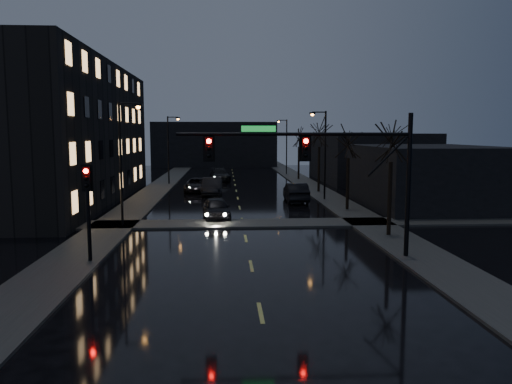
{
  "coord_description": "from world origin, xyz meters",
  "views": [
    {
      "loc": [
        -1.17,
        -14.24,
        6.05
      ],
      "look_at": [
        0.33,
        9.79,
        3.2
      ],
      "focal_mm": 35.0,
      "sensor_mm": 36.0,
      "label": 1
    }
  ],
  "objects": [
    {
      "name": "tree_mid_b",
      "position": [
        8.4,
        36.0,
        6.61
      ],
      "size": [
        3.74,
        3.74,
        8.59
      ],
      "color": "black",
      "rests_on": "ground"
    },
    {
      "name": "far_block",
      "position": [
        -3.0,
        78.0,
        4.0
      ],
      "size": [
        22.0,
        10.0,
        8.0
      ],
      "primitive_type": "cube",
      "color": "black",
      "rests_on": "ground"
    },
    {
      "name": "lead_car",
      "position": [
        5.09,
        29.17,
        0.84
      ],
      "size": [
        1.84,
        5.14,
        1.69
      ],
      "primitive_type": "imported",
      "rotation": [
        0.0,
        0.0,
        3.13
      ],
      "color": "black",
      "rests_on": "ground"
    },
    {
      "name": "oncoming_car_d",
      "position": [
        -1.8,
        49.12,
        0.79
      ],
      "size": [
        2.93,
        5.7,
        1.58
      ],
      "primitive_type": "imported",
      "rotation": [
        0.0,
        0.0,
        0.14
      ],
      "color": "black",
      "rests_on": "ground"
    },
    {
      "name": "oncoming_car_c",
      "position": [
        -4.08,
        37.29,
        0.72
      ],
      "size": [
        2.48,
        5.21,
        1.44
      ],
      "primitive_type": "imported",
      "rotation": [
        0.0,
        0.0,
        -0.02
      ],
      "color": "black",
      "rests_on": "ground"
    },
    {
      "name": "tree_near",
      "position": [
        8.4,
        14.0,
        6.22
      ],
      "size": [
        3.52,
        3.52,
        8.08
      ],
      "color": "black",
      "rests_on": "ground"
    },
    {
      "name": "oncoming_car_b",
      "position": [
        -2.45,
        34.58,
        0.85
      ],
      "size": [
        1.94,
        5.23,
        1.71
      ],
      "primitive_type": "imported",
      "rotation": [
        0.0,
        0.0,
        -0.03
      ],
      "color": "black",
      "rests_on": "ground"
    },
    {
      "name": "sidewalk_left",
      "position": [
        -8.5,
        35.0,
        0.06
      ],
      "size": [
        3.0,
        140.0,
        0.12
      ],
      "primitive_type": "cube",
      "color": "#2D2D2B",
      "rests_on": "ground"
    },
    {
      "name": "commercial_right_near",
      "position": [
        15.5,
        26.0,
        2.5
      ],
      "size": [
        10.0,
        14.0,
        5.0
      ],
      "primitive_type": "cube",
      "color": "black",
      "rests_on": "ground"
    },
    {
      "name": "signal_pole_left",
      "position": [
        -7.5,
        8.99,
        3.01
      ],
      "size": [
        0.35,
        0.41,
        4.53
      ],
      "color": "black",
      "rests_on": "ground"
    },
    {
      "name": "signal_mast",
      "position": [
        3.85,
        9.0,
        4.87
      ],
      "size": [
        11.11,
        0.41,
        7.0
      ],
      "color": "black",
      "rests_on": "ground"
    },
    {
      "name": "tree_far",
      "position": [
        8.4,
        50.0,
        6.06
      ],
      "size": [
        3.43,
        3.43,
        7.88
      ],
      "color": "black",
      "rests_on": "ground"
    },
    {
      "name": "tree_mid_a",
      "position": [
        8.4,
        24.0,
        5.83
      ],
      "size": [
        3.3,
        3.3,
        7.58
      ],
      "color": "black",
      "rests_on": "ground"
    },
    {
      "name": "streetlight_l_near",
      "position": [
        -7.58,
        18.0,
        4.77
      ],
      "size": [
        1.53,
        0.28,
        8.0
      ],
      "color": "black",
      "rests_on": "ground"
    },
    {
      "name": "streetlight_r_far",
      "position": [
        7.58,
        58.0,
        4.77
      ],
      "size": [
        1.53,
        0.28,
        8.0
      ],
      "color": "black",
      "rests_on": "ground"
    },
    {
      "name": "sidewalk_right",
      "position": [
        8.5,
        35.0,
        0.06
      ],
      "size": [
        3.0,
        140.0,
        0.12
      ],
      "primitive_type": "cube",
      "color": "#2D2D2B",
      "rests_on": "ground"
    },
    {
      "name": "streetlight_l_far",
      "position": [
        -7.58,
        45.0,
        4.77
      ],
      "size": [
        1.53,
        0.28,
        8.0
      ],
      "color": "black",
      "rests_on": "ground"
    },
    {
      "name": "apartment_block",
      "position": [
        -16.5,
        30.0,
        6.0
      ],
      "size": [
        12.0,
        30.0,
        12.0
      ],
      "primitive_type": "cube",
      "color": "black",
      "rests_on": "ground"
    },
    {
      "name": "oncoming_car_a",
      "position": [
        -1.8,
        20.86,
        0.75
      ],
      "size": [
        2.21,
        4.56,
        1.5
      ],
      "primitive_type": "imported",
      "rotation": [
        0.0,
        0.0,
        0.1
      ],
      "color": "black",
      "rests_on": "ground"
    },
    {
      "name": "sidewalk_cross",
      "position": [
        0.0,
        18.5,
        0.06
      ],
      "size": [
        40.0,
        3.0,
        0.12
      ],
      "primitive_type": "cube",
      "color": "#2D2D2B",
      "rests_on": "ground"
    },
    {
      "name": "ground",
      "position": [
        0.0,
        0.0,
        0.0
      ],
      "size": [
        160.0,
        160.0,
        0.0
      ],
      "primitive_type": "plane",
      "color": "black",
      "rests_on": "ground"
    },
    {
      "name": "streetlight_r_mid",
      "position": [
        7.58,
        30.0,
        4.77
      ],
      "size": [
        1.53,
        0.28,
        8.0
      ],
      "color": "black",
      "rests_on": "ground"
    },
    {
      "name": "commercial_right_far",
      "position": [
        17.0,
        48.0,
        3.0
      ],
      "size": [
        12.0,
        18.0,
        6.0
      ],
      "primitive_type": "cube",
      "color": "black",
      "rests_on": "ground"
    }
  ]
}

